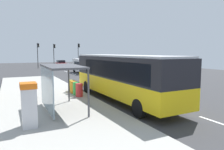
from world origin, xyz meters
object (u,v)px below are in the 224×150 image
Objects in this scene: white_van at (83,65)px; ticket_machine at (29,105)px; traffic_light_far_side at (38,52)px; traffic_light_near_side at (79,51)px; bus_shelter at (56,76)px; traffic_light_median at (54,52)px; recycling_bin_yellow at (71,86)px; recycling_bin_red at (79,90)px; sedan_near at (61,63)px; recycling_bin_green at (76,89)px; bus at (122,75)px; recycling_bin_orange at (74,87)px.

ticket_machine is at bearing -113.54° from white_van.
white_van is at bearing -68.85° from traffic_light_far_side.
bus_shelter is (-11.91, -34.29, -1.45)m from traffic_light_near_side.
traffic_light_median is at bearing 77.50° from ticket_machine.
traffic_light_near_side is (9.70, 29.17, 2.89)m from recycling_bin_yellow.
recycling_bin_yellow is at bearing -111.49° from white_van.
traffic_light_near_side is at bearing 72.77° from recycling_bin_red.
ticket_machine reaches higher than sedan_near.
recycling_bin_green is 1.40m from recycling_bin_yellow.
sedan_near is 2.28× the size of ticket_machine.
traffic_light_far_side is (-1.39, 33.97, 1.67)m from bus.
traffic_light_near_side reaches higher than traffic_light_far_side.
bus reaches higher than recycling_bin_red.
ticket_machine is 38.96m from traffic_light_median.
sedan_near is (4.01, 36.84, -1.05)m from bus.
recycling_bin_green is (-6.50, -34.23, -0.14)m from sedan_near.
traffic_light_median is (3.50, 0.80, -0.06)m from traffic_light_far_side.
recycling_bin_green is 0.70m from recycling_bin_orange.
recycling_bin_green is 0.18× the size of traffic_light_near_side.
recycling_bin_red is at bearing -91.96° from traffic_light_far_side.
white_van is at bearing 79.07° from bus.
recycling_bin_yellow is at bearing -101.20° from sedan_near.
bus is 4.86m from recycling_bin_yellow.
white_van reaches higher than sedan_near.
traffic_light_median reaches higher than ticket_machine.
bus reaches higher than recycling_bin_yellow.
recycling_bin_orange is 0.24× the size of bus_shelter.
sedan_near is 3.87m from traffic_light_median.
bus is 11.64× the size of recycling_bin_yellow.
white_van is 14.86m from traffic_light_far_side.
recycling_bin_orange is at bearing -98.31° from traffic_light_median.
bus_shelter is (-2.21, -5.12, 1.44)m from recycling_bin_yellow.
white_van is 18.14m from recycling_bin_orange.
recycling_bin_green is at bearing 133.67° from bus.
recycling_bin_orange is at bearing -110.68° from white_van.
sedan_near is 6.70m from traffic_light_far_side.
sedan_near reaches higher than recycling_bin_yellow.
recycling_bin_red is 0.18× the size of traffic_light_near_side.
recycling_bin_green is 32.20m from traffic_light_near_side.
bus_shelter is (-4.70, -1.12, 0.25)m from bus.
ticket_machine is 2.04× the size of recycling_bin_red.
bus is 2.12× the size of traffic_light_median.
recycling_bin_orange is 0.18× the size of traffic_light_near_side.
traffic_light_median is (4.60, 30.77, 2.80)m from recycling_bin_yellow.
bus is at bearing 13.35° from bus_shelter.
recycling_bin_green is at bearing 59.26° from bus_shelter.
recycling_bin_green is 0.18× the size of traffic_light_median.
traffic_light_median is at bearing 79.26° from bus_shelter.
bus is 34.04m from traffic_light_far_side.
recycling_bin_orange is (-6.40, -16.96, -0.69)m from white_van.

